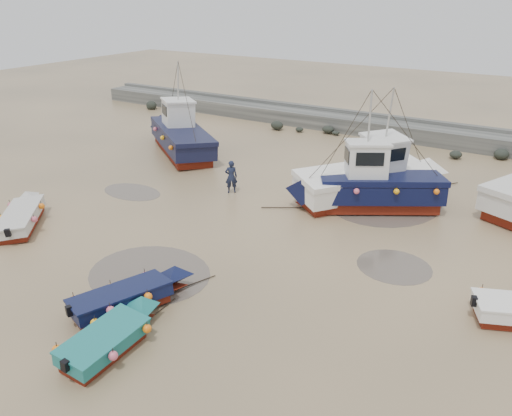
% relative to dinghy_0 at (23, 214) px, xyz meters
% --- Properties ---
extents(ground, '(120.00, 120.00, 0.00)m').
position_rel_dinghy_0_xyz_m(ground, '(11.02, 3.08, -0.54)').
color(ground, tan).
rests_on(ground, ground).
extents(seawall, '(60.00, 4.92, 1.50)m').
position_rel_dinghy_0_xyz_m(seawall, '(11.07, 25.07, 0.09)').
color(seawall, slate).
rests_on(seawall, ground).
extents(puddle_a, '(5.20, 5.20, 0.01)m').
position_rel_dinghy_0_xyz_m(puddle_a, '(8.55, -0.34, -0.54)').
color(puddle_a, '#5B5147').
rests_on(puddle_a, ground).
extents(puddle_b, '(3.14, 3.14, 0.01)m').
position_rel_dinghy_0_xyz_m(puddle_b, '(16.97, 5.45, -0.54)').
color(puddle_b, '#5B5147').
rests_on(puddle_b, ground).
extents(puddle_c, '(3.77, 3.77, 0.01)m').
position_rel_dinghy_0_xyz_m(puddle_c, '(1.48, 5.92, -0.54)').
color(puddle_c, '#5B5147').
rests_on(puddle_c, ground).
extents(puddle_d, '(6.17, 6.17, 0.01)m').
position_rel_dinghy_0_xyz_m(puddle_d, '(14.28, 12.21, -0.54)').
color(puddle_d, '#5B5147').
rests_on(puddle_d, ground).
extents(dinghy_0, '(4.77, 5.28, 1.43)m').
position_rel_dinghy_0_xyz_m(dinghy_0, '(0.00, 0.00, 0.00)').
color(dinghy_0, maroon).
rests_on(dinghy_0, ground).
extents(dinghy_1, '(3.11, 5.63, 1.43)m').
position_rel_dinghy_0_xyz_m(dinghy_1, '(9.65, -2.46, 0.01)').
color(dinghy_1, maroon).
rests_on(dinghy_1, ground).
extents(dinghy_2, '(1.87, 5.18, 1.43)m').
position_rel_dinghy_0_xyz_m(dinghy_2, '(10.74, -4.46, 0.03)').
color(dinghy_2, maroon).
rests_on(dinghy_2, ground).
extents(cabin_boat_0, '(9.79, 7.84, 6.22)m').
position_rel_dinghy_0_xyz_m(cabin_boat_0, '(-1.17, 13.47, 0.76)').
color(cabin_boat_0, maroon).
rests_on(cabin_boat_0, ground).
extents(cabin_boat_1, '(7.33, 9.36, 6.22)m').
position_rel_dinghy_0_xyz_m(cabin_boat_1, '(13.56, 12.06, 0.78)').
color(cabin_boat_1, maroon).
rests_on(cabin_boat_1, ground).
extents(cabin_boat_2, '(8.74, 5.82, 6.22)m').
position_rel_dinghy_0_xyz_m(cabin_boat_2, '(13.92, 10.63, 0.82)').
color(cabin_boat_2, maroon).
rests_on(cabin_boat_2, ground).
extents(person, '(0.83, 0.80, 1.92)m').
position_rel_dinghy_0_xyz_m(person, '(6.43, 8.84, -0.54)').
color(person, '#181F36').
rests_on(person, ground).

